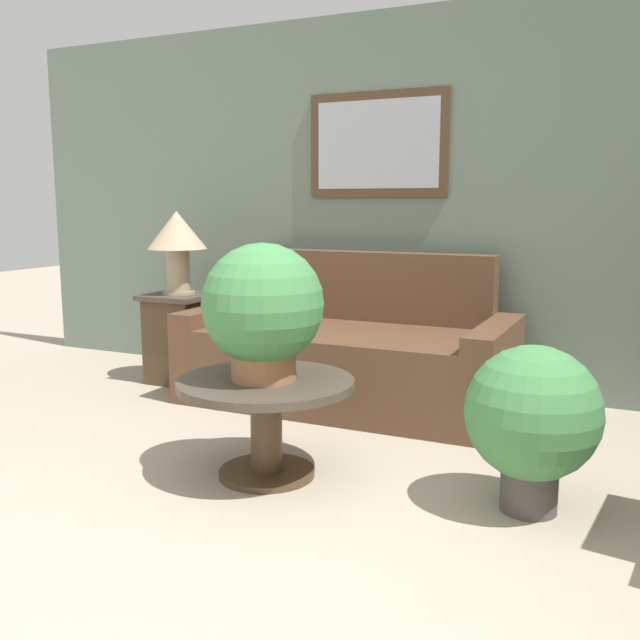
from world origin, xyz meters
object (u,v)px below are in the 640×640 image
object	(u,v)px
couch_main	(349,356)
table_lamp	(177,237)
potted_plant_on_table	(263,308)
potted_plant_floor	(533,417)
side_table	(180,337)
coffee_table	(266,406)

from	to	relation	value
couch_main	table_lamp	size ratio (longest dim) A/B	3.50
potted_plant_on_table	couch_main	bearing A→B (deg)	95.92
table_lamp	potted_plant_floor	size ratio (longest dim) A/B	0.83
side_table	potted_plant_on_table	distance (m)	2.06
couch_main	side_table	bearing A→B (deg)	-178.94
potted_plant_on_table	side_table	bearing A→B (deg)	137.61
coffee_table	potted_plant_floor	size ratio (longest dim) A/B	1.17
table_lamp	potted_plant_on_table	size ratio (longest dim) A/B	0.93
couch_main	potted_plant_floor	size ratio (longest dim) A/B	2.90
couch_main	coffee_table	bearing A→B (deg)	-83.87
couch_main	table_lamp	xyz separation A→B (m)	(-1.33, -0.02, 0.75)
side_table	table_lamp	bearing A→B (deg)	116.57
coffee_table	potted_plant_floor	bearing A→B (deg)	6.32
potted_plant_floor	side_table	bearing A→B (deg)	155.94
couch_main	potted_plant_on_table	size ratio (longest dim) A/B	3.24
coffee_table	side_table	bearing A→B (deg)	137.92
couch_main	potted_plant_on_table	world-z (taller)	potted_plant_on_table
side_table	potted_plant_floor	xyz separation A→B (m)	(2.69, -1.20, 0.08)
coffee_table	side_table	world-z (taller)	side_table
couch_main	potted_plant_floor	bearing A→B (deg)	-42.08
potted_plant_on_table	potted_plant_floor	world-z (taller)	potted_plant_on_table
side_table	potted_plant_on_table	world-z (taller)	potted_plant_on_table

